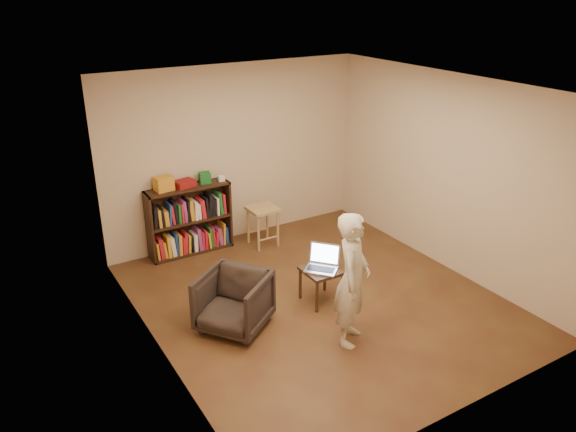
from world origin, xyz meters
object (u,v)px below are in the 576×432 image
side_table (321,275)px  laptop (322,264)px  stool (263,215)px  person (352,279)px  armchair (234,302)px  bookshelf (190,223)px

side_table → laptop: 0.14m
stool → person: 2.63m
armchair → side_table: (1.16, -0.03, 0.03)m
stool → person: size_ratio=0.39×
bookshelf → stool: (1.00, -0.34, 0.04)m
armchair → laptop: size_ratio=1.45×
bookshelf → laptop: size_ratio=2.38×
stool → person: bearing=-97.6°
side_table → laptop: laptop is taller
bookshelf → laptop: bookshelf is taller
armchair → person: size_ratio=0.49×
laptop → person: (-0.21, -0.85, 0.25)m
side_table → person: person is taller
stool → laptop: laptop is taller
stool → side_table: size_ratio=1.36×
armchair → laptop: (1.18, -0.02, 0.17)m
armchair → stool: bearing=106.5°
stool → laptop: size_ratio=1.17×
bookshelf → person: person is taller
bookshelf → side_table: bookshelf is taller
person → laptop: bearing=32.3°
stool → armchair: armchair is taller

